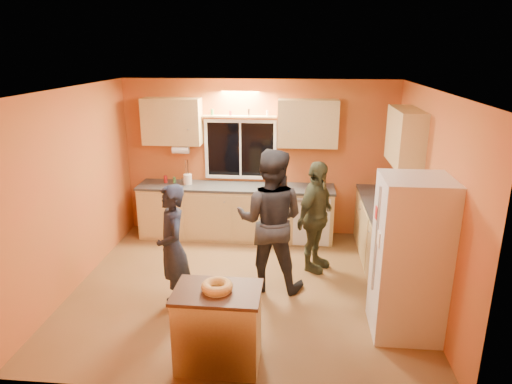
# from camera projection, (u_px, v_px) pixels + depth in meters

# --- Properties ---
(ground) EXTENTS (4.50, 4.50, 0.00)m
(ground) POSITION_uv_depth(u_px,v_px,m) (245.00, 287.00, 6.13)
(ground) COLOR brown
(ground) RESTS_ON ground
(room_shell) EXTENTS (4.54, 4.04, 2.61)m
(room_shell) POSITION_uv_depth(u_px,v_px,m) (257.00, 163.00, 6.02)
(room_shell) COLOR #B66D2E
(room_shell) RESTS_ON ground
(back_counter) EXTENTS (4.23, 0.62, 0.90)m
(back_counter) POSITION_uv_depth(u_px,v_px,m) (258.00, 212.00, 7.60)
(back_counter) COLOR tan
(back_counter) RESTS_ON ground
(right_counter) EXTENTS (0.62, 1.84, 0.90)m
(right_counter) POSITION_uv_depth(u_px,v_px,m) (389.00, 246.00, 6.29)
(right_counter) COLOR tan
(right_counter) RESTS_ON ground
(refrigerator) EXTENTS (0.72, 0.70, 1.80)m
(refrigerator) POSITION_uv_depth(u_px,v_px,m) (410.00, 258.00, 4.93)
(refrigerator) COLOR silver
(refrigerator) RESTS_ON ground
(island) EXTENTS (0.86, 0.59, 0.82)m
(island) POSITION_uv_depth(u_px,v_px,m) (218.00, 327.00, 4.53)
(island) COLOR tan
(island) RESTS_ON ground
(bundt_pastry) EXTENTS (0.31, 0.31, 0.09)m
(bundt_pastry) POSITION_uv_depth(u_px,v_px,m) (217.00, 286.00, 4.40)
(bundt_pastry) COLOR tan
(bundt_pastry) RESTS_ON island
(person_left) EXTENTS (0.58, 0.68, 1.57)m
(person_left) POSITION_uv_depth(u_px,v_px,m) (173.00, 248.00, 5.44)
(person_left) COLOR black
(person_left) RESTS_ON ground
(person_center) EXTENTS (1.00, 0.82, 1.88)m
(person_center) POSITION_uv_depth(u_px,v_px,m) (270.00, 220.00, 5.88)
(person_center) COLOR black
(person_center) RESTS_ON ground
(person_right) EXTENTS (0.79, 1.01, 1.60)m
(person_right) POSITION_uv_depth(u_px,v_px,m) (315.00, 217.00, 6.40)
(person_right) COLOR #303320
(person_right) RESTS_ON ground
(mixing_bowl) EXTENTS (0.43, 0.43, 0.08)m
(mixing_bowl) POSITION_uv_depth(u_px,v_px,m) (276.00, 185.00, 7.39)
(mixing_bowl) COLOR black
(mixing_bowl) RESTS_ON back_counter
(utensil_crock) EXTENTS (0.14, 0.14, 0.17)m
(utensil_crock) POSITION_uv_depth(u_px,v_px,m) (188.00, 179.00, 7.57)
(utensil_crock) COLOR beige
(utensil_crock) RESTS_ON back_counter
(potted_plant) EXTENTS (0.31, 0.28, 0.33)m
(potted_plant) POSITION_uv_depth(u_px,v_px,m) (402.00, 226.00, 5.35)
(potted_plant) COLOR gray
(potted_plant) RESTS_ON right_counter
(red_box) EXTENTS (0.17, 0.13, 0.07)m
(red_box) POSITION_uv_depth(u_px,v_px,m) (396.00, 218.00, 5.98)
(red_box) COLOR red
(red_box) RESTS_ON right_counter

